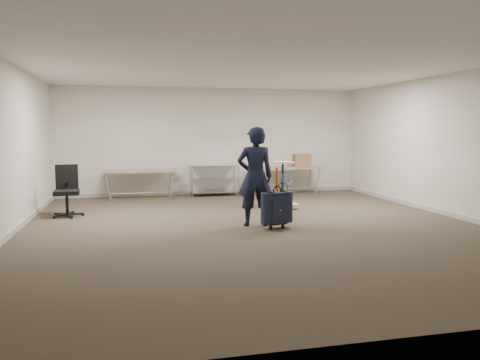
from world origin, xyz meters
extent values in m
plane|color=#3F3126|center=(0.00, 0.00, 0.00)|extent=(9.00, 9.00, 0.00)
plane|color=beige|center=(0.00, 4.50, 1.40)|extent=(8.00, 0.00, 8.00)
plane|color=beige|center=(0.00, -4.50, 1.40)|extent=(8.00, 0.00, 8.00)
plane|color=beige|center=(-4.00, 0.00, 1.40)|extent=(0.00, 9.00, 9.00)
plane|color=beige|center=(4.00, 0.00, 1.40)|extent=(0.00, 9.00, 9.00)
plane|color=white|center=(0.00, 0.00, 2.80)|extent=(8.00, 8.00, 0.00)
cube|color=beige|center=(0.00, 4.49, 0.05)|extent=(8.00, 0.02, 0.10)
cube|color=beige|center=(-3.99, 0.00, 0.05)|extent=(0.02, 9.00, 0.10)
cube|color=beige|center=(3.99, 0.00, 0.05)|extent=(0.02, 9.00, 0.10)
cube|color=#957B5B|center=(-1.90, 3.95, 0.71)|extent=(1.80, 0.75, 0.03)
cylinder|color=#96999E|center=(-1.90, 3.95, 0.15)|extent=(1.50, 0.02, 0.02)
cylinder|color=#96999E|center=(-2.65, 3.65, 0.35)|extent=(0.13, 0.04, 0.69)
cylinder|color=#96999E|center=(-1.15, 3.65, 0.35)|extent=(0.13, 0.04, 0.69)
cylinder|color=#96999E|center=(-2.65, 4.25, 0.35)|extent=(0.13, 0.04, 0.69)
cylinder|color=#96999E|center=(-1.15, 4.25, 0.35)|extent=(0.13, 0.04, 0.69)
cube|color=#957B5B|center=(1.90, 3.95, 0.71)|extent=(1.80, 0.75, 0.03)
cylinder|color=#96999E|center=(1.90, 3.95, 0.15)|extent=(1.50, 0.02, 0.02)
cylinder|color=#96999E|center=(1.15, 3.65, 0.35)|extent=(0.13, 0.04, 0.69)
cylinder|color=#96999E|center=(2.65, 3.65, 0.35)|extent=(0.13, 0.04, 0.69)
cylinder|color=#96999E|center=(1.15, 4.25, 0.35)|extent=(0.13, 0.04, 0.69)
cylinder|color=#96999E|center=(2.65, 4.25, 0.35)|extent=(0.13, 0.04, 0.69)
cylinder|color=silver|center=(-0.60, 3.98, 0.40)|extent=(0.02, 0.02, 0.80)
cylinder|color=silver|center=(0.60, 3.98, 0.40)|extent=(0.02, 0.02, 0.80)
cylinder|color=silver|center=(-0.60, 4.42, 0.40)|extent=(0.02, 0.02, 0.80)
cylinder|color=silver|center=(0.60, 4.42, 0.40)|extent=(0.02, 0.02, 0.80)
cube|color=silver|center=(0.00, 4.20, 0.10)|extent=(1.20, 0.45, 0.02)
cube|color=silver|center=(0.00, 4.20, 0.45)|extent=(1.20, 0.45, 0.02)
cube|color=silver|center=(0.00, 4.20, 0.78)|extent=(1.20, 0.45, 0.01)
imported|color=black|center=(0.03, 0.18, 0.88)|extent=(0.68, 0.48, 1.76)
cube|color=black|center=(0.33, -0.16, 0.37)|extent=(0.43, 0.31, 0.53)
cube|color=black|center=(0.32, -0.14, 0.09)|extent=(0.38, 0.23, 0.03)
cylinder|color=black|center=(0.21, -0.19, 0.04)|extent=(0.04, 0.08, 0.07)
cylinder|color=black|center=(0.45, -0.13, 0.04)|extent=(0.04, 0.08, 0.07)
torus|color=black|center=(0.33, -0.16, 0.66)|extent=(0.17, 0.06, 0.17)
cube|color=#F6470C|center=(0.32, -0.14, 0.86)|extent=(0.04, 0.01, 0.41)
cylinder|color=black|center=(-3.35, 1.86, 0.05)|extent=(0.62, 0.62, 0.09)
cylinder|color=black|center=(-3.35, 1.86, 0.26)|extent=(0.06, 0.06, 0.41)
cube|color=black|center=(-3.35, 1.86, 0.48)|extent=(0.50, 0.50, 0.08)
cube|color=black|center=(-3.36, 2.09, 0.77)|extent=(0.43, 0.09, 0.49)
cube|color=silver|center=(1.12, 1.89, 0.07)|extent=(0.57, 0.57, 0.09)
cylinder|color=black|center=(0.90, 1.66, 0.02)|extent=(0.07, 0.07, 0.04)
cylinder|color=black|center=(1.12, 1.94, 0.56)|extent=(0.06, 0.06, 0.89)
cube|color=silver|center=(1.12, 1.89, 1.00)|extent=(0.40, 0.34, 0.04)
torus|color=blue|center=(1.18, 1.80, 0.67)|extent=(0.29, 0.12, 0.27)
cube|color=olive|center=(2.35, 4.04, 0.89)|extent=(0.46, 0.36, 0.33)
camera|label=1|loc=(-2.09, -7.76, 1.68)|focal=35.00mm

